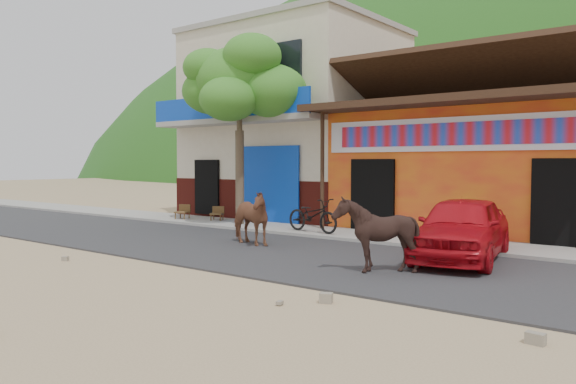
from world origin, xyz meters
name	(u,v)px	position (x,y,z in m)	size (l,w,h in m)	color
ground	(210,272)	(0.00, 0.00, 0.00)	(120.00, 120.00, 0.00)	#9E825B
road	(290,254)	(0.00, 2.50, 0.02)	(60.00, 5.00, 0.04)	#28282B
sidewalk	(368,237)	(0.00, 6.00, 0.06)	(60.00, 2.00, 0.12)	gray
dance_club	(490,172)	(2.00, 10.00, 1.80)	(8.00, 6.00, 3.60)	orange
cafe_building	(296,126)	(-5.50, 10.00, 3.50)	(7.00, 6.00, 7.00)	beige
tree	(240,131)	(-4.60, 5.80, 3.12)	(3.00, 3.00, 6.00)	#2D721E
cow_tan	(248,218)	(-1.69, 2.96, 0.72)	(0.74, 1.61, 1.36)	brown
cow_dark	(376,234)	(2.59, 1.77, 0.76)	(1.16, 1.30, 1.43)	black
red_car	(462,228)	(3.36, 4.07, 0.72)	(1.60, 3.98, 1.36)	red
scooter	(313,215)	(-1.50, 5.48, 0.60)	(0.64, 1.84, 0.97)	black
cafe_chair_left	(182,206)	(-7.32, 5.76, 0.59)	(0.44, 0.44, 0.94)	#533A1B
cafe_chair_right	(217,207)	(-6.00, 6.15, 0.56)	(0.41, 0.41, 0.88)	#472E17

